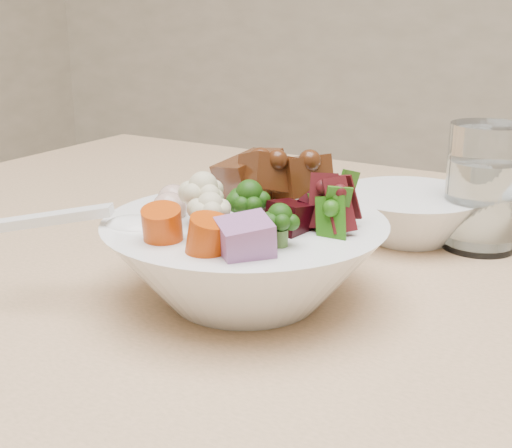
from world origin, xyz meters
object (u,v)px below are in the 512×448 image
object	(u,v)px
dining_table	(501,396)
water_glass	(483,192)
food_bowl	(248,254)
side_bowl	(409,216)

from	to	relation	value
dining_table	water_glass	world-z (taller)	water_glass
dining_table	food_bowl	xyz separation A→B (m)	(-0.22, -0.06, 0.12)
food_bowl	side_bowl	world-z (taller)	food_bowl
food_bowl	side_bowl	size ratio (longest dim) A/B	1.56
water_glass	dining_table	bearing A→B (deg)	-75.21
dining_table	food_bowl	distance (m)	0.25
food_bowl	side_bowl	xyz separation A→B (m)	(0.10, 0.22, -0.02)
dining_table	water_glass	bearing A→B (deg)	113.69
dining_table	water_glass	size ratio (longest dim) A/B	13.62
food_bowl	water_glass	size ratio (longest dim) A/B	1.85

